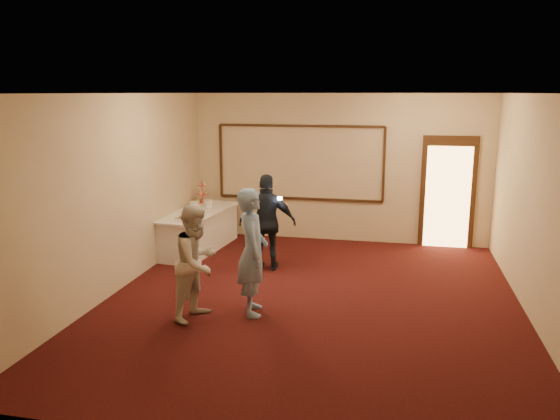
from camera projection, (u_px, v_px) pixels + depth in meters
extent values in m
plane|color=black|center=(311.00, 301.00, 8.05)|extent=(7.00, 7.00, 0.00)
cube|color=beige|center=(339.00, 168.00, 11.08)|extent=(6.00, 0.04, 3.00)
cube|color=beige|center=(246.00, 284.00, 4.39)|extent=(6.00, 0.04, 3.00)
cube|color=beige|center=(119.00, 193.00, 8.35)|extent=(0.04, 7.00, 3.00)
cube|color=beige|center=(540.00, 211.00, 7.12)|extent=(0.04, 7.00, 3.00)
cube|color=white|center=(314.00, 93.00, 7.42)|extent=(6.00, 7.00, 0.04)
cube|color=black|center=(300.00, 198.00, 11.35)|extent=(3.40, 0.04, 0.05)
cube|color=black|center=(300.00, 126.00, 11.04)|extent=(3.40, 0.04, 0.05)
cube|color=black|center=(221.00, 160.00, 11.54)|extent=(0.05, 0.04, 1.50)
cube|color=black|center=(384.00, 165.00, 10.85)|extent=(0.05, 0.04, 1.50)
cube|color=black|center=(448.00, 192.00, 10.68)|extent=(1.05, 0.06, 2.20)
cube|color=#FFBF66|center=(448.00, 197.00, 10.68)|extent=(0.85, 0.02, 2.00)
cube|color=silver|center=(198.00, 231.00, 10.60)|extent=(0.97, 2.16, 0.74)
cube|color=silver|center=(198.00, 212.00, 10.52)|extent=(1.08, 2.28, 0.03)
cube|color=silver|center=(189.00, 219.00, 9.79)|extent=(0.39, 0.47, 0.04)
ellipsoid|color=white|center=(189.00, 215.00, 9.77)|extent=(0.28, 0.28, 0.13)
cube|color=silver|center=(197.00, 216.00, 9.89)|extent=(0.12, 0.29, 0.01)
cylinder|color=#E04845|center=(202.00, 192.00, 11.28)|extent=(0.02, 0.02, 0.44)
cylinder|color=#E04845|center=(203.00, 202.00, 11.33)|extent=(0.33, 0.33, 0.01)
cylinder|color=#E04845|center=(202.00, 194.00, 11.29)|extent=(0.26, 0.26, 0.01)
cylinder|color=#E04845|center=(202.00, 185.00, 11.25)|extent=(0.18, 0.18, 0.01)
cylinder|color=white|center=(194.00, 206.00, 10.65)|extent=(0.18, 0.18, 0.15)
cylinder|color=white|center=(194.00, 202.00, 10.63)|extent=(0.19, 0.19, 0.01)
cylinder|color=white|center=(208.00, 204.00, 10.87)|extent=(0.17, 0.17, 0.14)
cylinder|color=white|center=(208.00, 200.00, 10.86)|extent=(0.18, 0.18, 0.01)
cylinder|color=white|center=(196.00, 215.00, 10.12)|extent=(0.29, 0.29, 0.01)
cylinder|color=olive|center=(196.00, 214.00, 10.12)|extent=(0.24, 0.24, 0.05)
imported|color=#82A6D6|center=(252.00, 252.00, 7.44)|extent=(0.59, 0.74, 1.77)
imported|color=silver|center=(197.00, 262.00, 7.30)|extent=(0.79, 0.90, 1.57)
imported|color=black|center=(267.00, 223.00, 9.31)|extent=(1.01, 0.51, 1.67)
cube|color=white|center=(280.00, 198.00, 9.01)|extent=(0.08, 0.05, 0.05)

